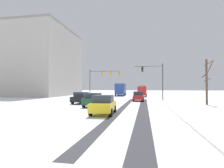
{
  "coord_description": "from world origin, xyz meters",
  "views": [
    {
      "loc": [
        4.74,
        -6.48,
        2.24
      ],
      "look_at": [
        0.0,
        19.81,
        2.8
      ],
      "focal_mm": 28.99,
      "sensor_mm": 36.0,
      "label": 1
    }
  ],
  "objects_px": {
    "box_truck_delivery": "(142,90)",
    "office_building_far_left_block": "(36,63)",
    "car_red_lead": "(138,96)",
    "car_dark_green_third": "(94,100)",
    "traffic_signal_far_left": "(102,77)",
    "car_black_second": "(82,98)",
    "car_yellow_cab_fourth": "(103,105)",
    "bus_oncoming": "(121,89)",
    "traffic_signal_near_right": "(155,76)",
    "bare_tree_sidewalk_mid": "(207,80)"
  },
  "relations": [
    {
      "from": "car_red_lead",
      "to": "car_yellow_cab_fourth",
      "type": "distance_m",
      "value": 15.97
    },
    {
      "from": "car_red_lead",
      "to": "office_building_far_left_block",
      "type": "height_order",
      "value": "office_building_far_left_block"
    },
    {
      "from": "bare_tree_sidewalk_mid",
      "to": "car_black_second",
      "type": "bearing_deg",
      "value": -176.29
    },
    {
      "from": "box_truck_delivery",
      "to": "bare_tree_sidewalk_mid",
      "type": "height_order",
      "value": "bare_tree_sidewalk_mid"
    },
    {
      "from": "bus_oncoming",
      "to": "car_black_second",
      "type": "bearing_deg",
      "value": -94.35
    },
    {
      "from": "traffic_signal_near_right",
      "to": "car_black_second",
      "type": "distance_m",
      "value": 13.92
    },
    {
      "from": "box_truck_delivery",
      "to": "traffic_signal_far_left",
      "type": "bearing_deg",
      "value": -146.69
    },
    {
      "from": "traffic_signal_far_left",
      "to": "office_building_far_left_block",
      "type": "xyz_separation_m",
      "value": [
        -21.74,
        6.99,
        4.62
      ]
    },
    {
      "from": "car_yellow_cab_fourth",
      "to": "bare_tree_sidewalk_mid",
      "type": "bearing_deg",
      "value": 42.7
    },
    {
      "from": "car_red_lead",
      "to": "car_dark_green_third",
      "type": "height_order",
      "value": "same"
    },
    {
      "from": "traffic_signal_near_right",
      "to": "car_dark_green_third",
      "type": "distance_m",
      "value": 14.78
    },
    {
      "from": "car_dark_green_third",
      "to": "bare_tree_sidewalk_mid",
      "type": "height_order",
      "value": "bare_tree_sidewalk_mid"
    },
    {
      "from": "traffic_signal_near_right",
      "to": "car_dark_green_third",
      "type": "bearing_deg",
      "value": -122.74
    },
    {
      "from": "traffic_signal_near_right",
      "to": "car_black_second",
      "type": "relative_size",
      "value": 1.55
    },
    {
      "from": "bus_oncoming",
      "to": "bare_tree_sidewalk_mid",
      "type": "height_order",
      "value": "bare_tree_sidewalk_mid"
    },
    {
      "from": "car_red_lead",
      "to": "box_truck_delivery",
      "type": "relative_size",
      "value": 0.56
    },
    {
      "from": "box_truck_delivery",
      "to": "bare_tree_sidewalk_mid",
      "type": "relative_size",
      "value": 1.23
    },
    {
      "from": "bus_oncoming",
      "to": "car_yellow_cab_fourth",
      "type": "bearing_deg",
      "value": -84.91
    },
    {
      "from": "car_black_second",
      "to": "bare_tree_sidewalk_mid",
      "type": "xyz_separation_m",
      "value": [
        16.95,
        1.1,
        2.4
      ]
    },
    {
      "from": "traffic_signal_far_left",
      "to": "traffic_signal_near_right",
      "type": "distance_m",
      "value": 14.11
    },
    {
      "from": "car_black_second",
      "to": "bare_tree_sidewalk_mid",
      "type": "bearing_deg",
      "value": 3.71
    },
    {
      "from": "car_red_lead",
      "to": "box_truck_delivery",
      "type": "height_order",
      "value": "box_truck_delivery"
    },
    {
      "from": "office_building_far_left_block",
      "to": "car_dark_green_third",
      "type": "bearing_deg",
      "value": -46.88
    },
    {
      "from": "bus_oncoming",
      "to": "office_building_far_left_block",
      "type": "xyz_separation_m",
      "value": [
        -24.71,
        -4.12,
        7.46
      ]
    },
    {
      "from": "car_yellow_cab_fourth",
      "to": "box_truck_delivery",
      "type": "distance_m",
      "value": 32.1
    },
    {
      "from": "car_red_lead",
      "to": "office_building_far_left_block",
      "type": "relative_size",
      "value": 0.19
    },
    {
      "from": "car_red_lead",
      "to": "box_truck_delivery",
      "type": "xyz_separation_m",
      "value": [
        0.43,
        16.18,
        0.82
      ]
    },
    {
      "from": "traffic_signal_far_left",
      "to": "bus_oncoming",
      "type": "bearing_deg",
      "value": 75.05
    },
    {
      "from": "car_black_second",
      "to": "office_building_far_left_block",
      "type": "relative_size",
      "value": 0.19
    },
    {
      "from": "car_red_lead",
      "to": "car_dark_green_third",
      "type": "bearing_deg",
      "value": -116.2
    },
    {
      "from": "car_yellow_cab_fourth",
      "to": "box_truck_delivery",
      "type": "relative_size",
      "value": 0.56
    },
    {
      "from": "box_truck_delivery",
      "to": "office_building_far_left_block",
      "type": "height_order",
      "value": "office_building_far_left_block"
    },
    {
      "from": "car_red_lead",
      "to": "car_dark_green_third",
      "type": "relative_size",
      "value": 1.0
    },
    {
      "from": "car_red_lead",
      "to": "bus_oncoming",
      "type": "distance_m",
      "value": 22.08
    },
    {
      "from": "traffic_signal_far_left",
      "to": "box_truck_delivery",
      "type": "distance_m",
      "value": 11.37
    },
    {
      "from": "car_dark_green_third",
      "to": "box_truck_delivery",
      "type": "relative_size",
      "value": 0.55
    },
    {
      "from": "traffic_signal_far_left",
      "to": "box_truck_delivery",
      "type": "xyz_separation_m",
      "value": [
        9.12,
        5.99,
        -3.2
      ]
    },
    {
      "from": "car_black_second",
      "to": "car_yellow_cab_fourth",
      "type": "height_order",
      "value": "same"
    },
    {
      "from": "traffic_signal_near_right",
      "to": "office_building_far_left_block",
      "type": "bearing_deg",
      "value": 155.51
    },
    {
      "from": "car_black_second",
      "to": "bus_oncoming",
      "type": "relative_size",
      "value": 0.38
    },
    {
      "from": "car_black_second",
      "to": "office_building_far_left_block",
      "type": "height_order",
      "value": "office_building_far_left_block"
    },
    {
      "from": "bus_oncoming",
      "to": "office_building_far_left_block",
      "type": "relative_size",
      "value": 0.5
    },
    {
      "from": "traffic_signal_far_left",
      "to": "car_black_second",
      "type": "distance_m",
      "value": 16.91
    },
    {
      "from": "car_black_second",
      "to": "bus_oncoming",
      "type": "height_order",
      "value": "bus_oncoming"
    },
    {
      "from": "car_red_lead",
      "to": "bare_tree_sidewalk_mid",
      "type": "height_order",
      "value": "bare_tree_sidewalk_mid"
    },
    {
      "from": "box_truck_delivery",
      "to": "car_black_second",
      "type": "bearing_deg",
      "value": -110.21
    },
    {
      "from": "bus_oncoming",
      "to": "box_truck_delivery",
      "type": "bearing_deg",
      "value": -39.76
    },
    {
      "from": "car_yellow_cab_fourth",
      "to": "car_black_second",
      "type": "bearing_deg",
      "value": 119.41
    },
    {
      "from": "car_dark_green_third",
      "to": "bare_tree_sidewalk_mid",
      "type": "distance_m",
      "value": 15.11
    },
    {
      "from": "traffic_signal_near_right",
      "to": "car_dark_green_third",
      "type": "height_order",
      "value": "traffic_signal_near_right"
    }
  ]
}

